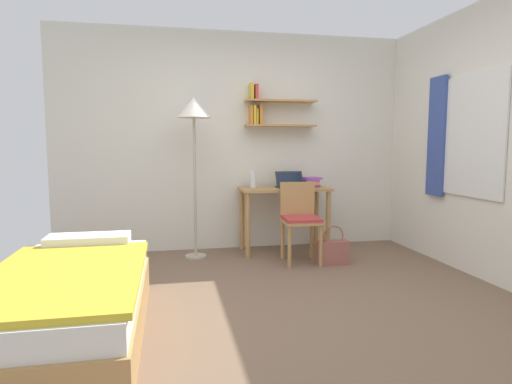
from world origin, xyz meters
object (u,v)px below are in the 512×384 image
Objects in this scene: laptop at (290,183)px; water_bottle at (253,179)px; book_stack at (311,182)px; bed at (70,302)px; desk at (284,201)px; standing_lamp at (194,118)px; desk_chair at (300,217)px; handbag at (333,251)px.

laptop is 0.44m from water_bottle.
bed is at bearing -139.16° from book_stack.
bed is 3.12m from book_stack.
standing_lamp is (-1.05, -0.09, 0.95)m from desk.
standing_lamp is at bearing 63.97° from bed.
water_bottle is at bearing 126.45° from desk_chair.
bed is 7.34× the size of book_stack.
laptop reaches higher than desk.
desk is 1.22× the size of desk_chair.
bed is 2.18× the size of desk_chair.
desk is at bearing 96.01° from desk_chair.
book_stack is 0.62× the size of handbag.
standing_lamp is at bearing -175.04° from laptop.
book_stack is (0.70, -0.06, -0.04)m from water_bottle.
handbag is at bearing -87.44° from book_stack.
bed is 9.40× the size of water_bottle.
standing_lamp is at bearing 160.29° from desk_chair.
desk is 0.45m from water_bottle.
desk_chair is at bearing -92.73° from laptop.
book_stack is at bearing 59.65° from desk_chair.
standing_lamp is 1.57m from book_stack.
standing_lamp is 1.35m from laptop.
book_stack reaches higher than desk.
water_bottle is 0.78× the size of book_stack.
standing_lamp reaches higher than bed.
desk_chair is at bearing 151.95° from handbag.
water_bottle is 0.70m from book_stack.
desk_chair is (2.03, 1.51, 0.25)m from bed.
laptop is at bearing 4.96° from standing_lamp.
laptop is (0.02, 0.49, 0.32)m from desk_chair.
bed is at bearing -143.33° from desk_chair.
book_stack is (0.29, 0.49, 0.33)m from desk_chair.
book_stack reaches higher than handbag.
handbag is at bearing 29.76° from bed.
desk_chair is at bearing -83.99° from desk.
water_bottle reaches higher than desk.
water_bottle is at bearing 51.87° from bed.
book_stack is at bearing 2.11° from desk.
desk_chair is 4.31× the size of water_bottle.
book_stack is (0.34, 0.01, 0.21)m from desk.
bed is 2.70m from water_bottle.
water_bottle reaches higher than desk_chair.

